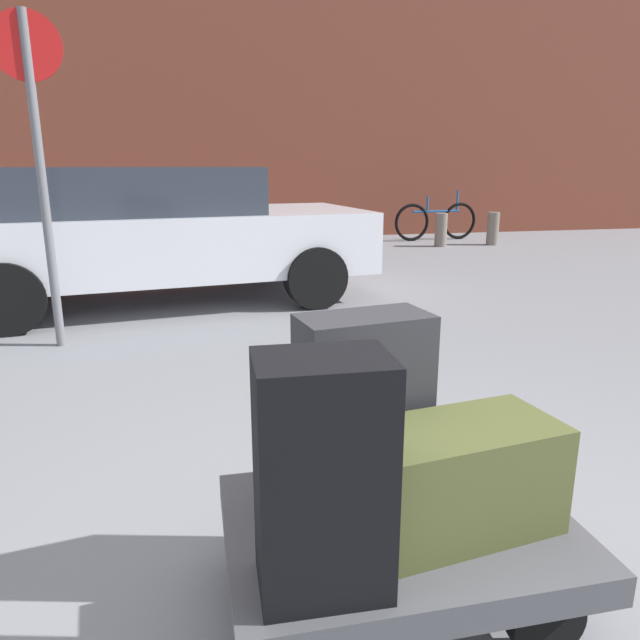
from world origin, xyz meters
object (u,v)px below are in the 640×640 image
(suitcase_black_front_left, at_px, (323,476))
(parked_car, at_px, (157,231))
(no_parking_sign, at_px, (38,149))
(suitcase_charcoal_front_right, at_px, (363,405))
(bollard_kerb_mid, at_px, (441,230))
(bollard_kerb_far, at_px, (493,229))
(luggage_cart, at_px, (398,539))
(bollard_kerb_near, at_px, (357,232))
(bicycle_leaning, at_px, (436,221))
(duffel_bag_olive_rear_right, at_px, (452,478))

(suitcase_black_front_left, bearing_deg, parked_car, 99.07)
(no_parking_sign, bearing_deg, suitcase_charcoal_front_right, -62.69)
(suitcase_black_front_left, height_order, parked_car, parked_car)
(bollard_kerb_mid, height_order, bollard_kerb_far, same)
(suitcase_charcoal_front_right, distance_m, no_parking_sign, 3.70)
(parked_car, bearing_deg, no_parking_sign, -116.48)
(luggage_cart, bearing_deg, bollard_kerb_mid, 65.62)
(bollard_kerb_near, relative_size, bollard_kerb_mid, 1.00)
(bollard_kerb_near, xyz_separation_m, bollard_kerb_mid, (1.59, 0.00, 0.00))
(bicycle_leaning, distance_m, no_parking_sign, 8.35)
(suitcase_black_front_left, bearing_deg, bollard_kerb_near, 75.33)
(luggage_cart, bearing_deg, bollard_kerb_far, 60.07)
(bicycle_leaning, relative_size, no_parking_sign, 0.70)
(luggage_cart, relative_size, duffel_bag_olive_rear_right, 1.69)
(suitcase_black_front_left, height_order, duffel_bag_olive_rear_right, suitcase_black_front_left)
(parked_car, height_order, bicycle_leaning, parked_car)
(bollard_kerb_near, bearing_deg, duffel_bag_olive_rear_right, -103.78)
(luggage_cart, distance_m, bollard_kerb_far, 9.68)
(suitcase_black_front_left, bearing_deg, luggage_cart, 39.60)
(no_parking_sign, bearing_deg, bollard_kerb_near, 51.82)
(bollard_kerb_mid, distance_m, bollard_kerb_far, 1.03)
(duffel_bag_olive_rear_right, bearing_deg, bicycle_leaning, 58.72)
(bollard_kerb_near, bearing_deg, bicycle_leaning, 25.78)
(suitcase_charcoal_front_right, xyz_separation_m, bollard_kerb_far, (4.89, 8.18, -0.35))
(luggage_cart, bearing_deg, suitcase_charcoal_front_right, 107.05)
(bicycle_leaning, relative_size, bollard_kerb_near, 2.94)
(bollard_kerb_near, bearing_deg, suitcase_black_front_left, -106.28)
(luggage_cart, height_order, suitcase_black_front_left, suitcase_black_front_left)
(parked_car, distance_m, bollard_kerb_mid, 5.95)
(no_parking_sign, bearing_deg, duffel_bag_olive_rear_right, -61.95)
(luggage_cart, distance_m, bicycle_leaning, 10.15)
(bollard_kerb_near, bearing_deg, bollard_kerb_far, 0.00)
(duffel_bag_olive_rear_right, distance_m, bollard_kerb_far, 9.68)
(duffel_bag_olive_rear_right, height_order, bollard_kerb_mid, duffel_bag_olive_rear_right)
(duffel_bag_olive_rear_right, distance_m, parked_car, 5.08)
(suitcase_charcoal_front_right, xyz_separation_m, bollard_kerb_mid, (3.87, 8.18, -0.35))
(luggage_cart, height_order, suitcase_charcoal_front_right, suitcase_charcoal_front_right)
(suitcase_black_front_left, distance_m, bollard_kerb_near, 8.99)
(bollard_kerb_mid, bearing_deg, duffel_bag_olive_rear_right, -113.40)
(bollard_kerb_near, xyz_separation_m, no_parking_sign, (-3.92, -4.99, 1.26))
(no_parking_sign, bearing_deg, parked_car, 63.52)
(bicycle_leaning, relative_size, bollard_kerb_far, 2.94)
(duffel_bag_olive_rear_right, bearing_deg, parked_car, 94.26)
(suitcase_black_front_left, height_order, suitcase_charcoal_front_right, suitcase_black_front_left)
(bollard_kerb_far, height_order, no_parking_sign, no_parking_sign)
(duffel_bag_olive_rear_right, distance_m, bicycle_leaning, 10.16)
(luggage_cart, height_order, bollard_kerb_mid, bollard_kerb_mid)
(suitcase_black_front_left, bearing_deg, duffel_bag_olive_rear_right, 21.83)
(bicycle_leaning, xyz_separation_m, bollard_kerb_mid, (-0.29, -0.90, -0.07))
(duffel_bag_olive_rear_right, relative_size, bollard_kerb_mid, 1.09)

